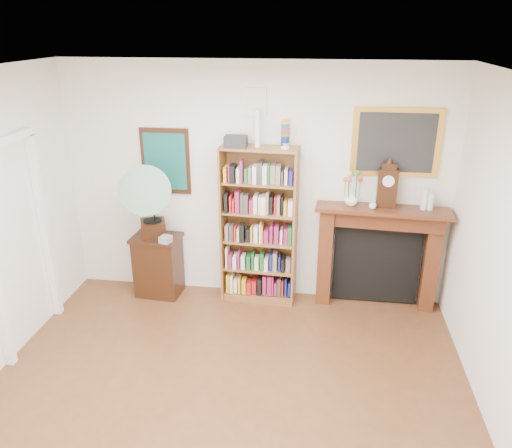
% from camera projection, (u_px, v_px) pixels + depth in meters
% --- Properties ---
extents(room, '(4.51, 5.01, 2.81)m').
position_uv_depth(room, '(206.00, 291.00, 3.51)').
color(room, '#513118').
rests_on(room, ground).
extents(door_casing, '(0.08, 1.02, 2.17)m').
position_uv_depth(door_casing, '(17.00, 228.00, 4.94)').
color(door_casing, white).
rests_on(door_casing, left_wall).
extents(teal_poster, '(0.58, 0.04, 0.78)m').
position_uv_depth(teal_poster, '(166.00, 161.00, 5.83)').
color(teal_poster, black).
rests_on(teal_poster, back_wall).
extents(small_picture, '(0.26, 0.04, 0.30)m').
position_uv_depth(small_picture, '(254.00, 102.00, 5.43)').
color(small_picture, white).
rests_on(small_picture, back_wall).
extents(gilt_painting, '(0.95, 0.04, 0.75)m').
position_uv_depth(gilt_painting, '(396.00, 143.00, 5.39)').
color(gilt_painting, gold).
rests_on(gilt_painting, back_wall).
extents(bookshelf, '(0.89, 0.36, 2.17)m').
position_uv_depth(bookshelf, '(259.00, 218.00, 5.77)').
color(bookshelf, brown).
rests_on(bookshelf, floor).
extents(side_cabinet, '(0.60, 0.45, 0.77)m').
position_uv_depth(side_cabinet, '(158.00, 265.00, 6.13)').
color(side_cabinet, black).
rests_on(side_cabinet, floor).
extents(fireplace, '(1.50, 0.45, 1.25)m').
position_uv_depth(fireplace, '(378.00, 247.00, 5.77)').
color(fireplace, '#492511').
rests_on(fireplace, floor).
extents(gramophone, '(0.80, 0.87, 0.94)m').
position_uv_depth(gramophone, '(146.00, 197.00, 5.69)').
color(gramophone, black).
rests_on(gramophone, side_cabinet).
extents(cd_stack, '(0.15, 0.15, 0.08)m').
position_uv_depth(cd_stack, '(166.00, 239.00, 5.80)').
color(cd_stack, '#B7B7C4').
rests_on(cd_stack, side_cabinet).
extents(mantel_clock, '(0.22, 0.13, 0.50)m').
position_uv_depth(mantel_clock, '(387.00, 186.00, 5.47)').
color(mantel_clock, black).
rests_on(mantel_clock, fireplace).
extents(flower_vase, '(0.20, 0.20, 0.16)m').
position_uv_depth(flower_vase, '(352.00, 199.00, 5.58)').
color(flower_vase, white).
rests_on(flower_vase, fireplace).
extents(teacup, '(0.08, 0.08, 0.06)m').
position_uv_depth(teacup, '(373.00, 206.00, 5.48)').
color(teacup, silver).
rests_on(teacup, fireplace).
extents(bottle_left, '(0.07, 0.07, 0.24)m').
position_uv_depth(bottle_left, '(425.00, 199.00, 5.44)').
color(bottle_left, silver).
rests_on(bottle_left, fireplace).
extents(bottle_right, '(0.06, 0.06, 0.20)m').
position_uv_depth(bottle_right, '(431.00, 201.00, 5.43)').
color(bottle_right, silver).
rests_on(bottle_right, fireplace).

